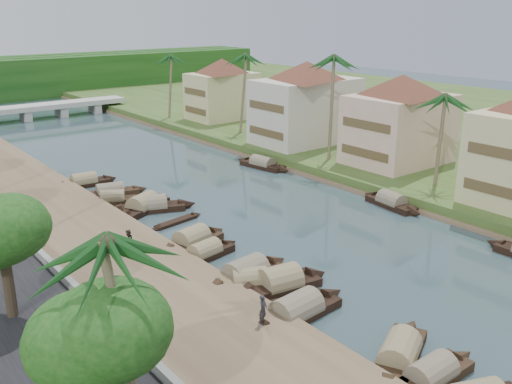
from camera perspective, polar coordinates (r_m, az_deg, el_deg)
ground at (r=43.28m, az=11.68°, el=-6.54°), size 220.00×220.00×0.00m
left_bank at (r=50.33m, az=-18.84°, el=-3.14°), size 10.00×180.00×0.80m
right_bank at (r=69.12m, az=9.43°, el=3.37°), size 16.00×180.00×1.20m
retaining_wall at (r=48.94m, az=-23.56°, el=-3.10°), size 0.40×180.00×1.10m
far_right_fill at (r=99.10m, az=24.23°, el=6.40°), size 60.00×220.00×1.15m
bridge at (r=102.93m, az=-20.52°, el=7.87°), size 28.00×4.00×2.40m
building_mid at (r=64.93m, az=14.19°, el=7.14°), size 14.11×14.11×9.70m
building_far at (r=73.46m, az=5.03°, el=9.01°), size 15.59×15.59×10.20m
building_distant at (r=89.59m, az=-3.38°, el=10.31°), size 12.62×12.62×9.20m
sampan_0 at (r=30.63m, az=17.11°, el=-17.21°), size 7.24×1.71×1.94m
sampan_2 at (r=31.71m, az=14.12°, el=-15.58°), size 8.09×5.05×2.17m
sampan_3 at (r=34.71m, az=4.07°, el=-11.87°), size 8.77×2.54×2.31m
sampan_4 at (r=38.07m, az=-0.64°, el=-9.00°), size 6.58×4.42×1.94m
sampan_5 at (r=37.90m, az=2.42°, el=-9.12°), size 7.76×2.96×2.40m
sampan_6 at (r=38.97m, az=-1.02°, el=-8.31°), size 8.36×3.00×2.42m
sampan_7 at (r=42.46m, az=-5.13°, el=-6.12°), size 6.95×2.54×1.87m
sampan_8 at (r=44.63m, az=-6.41°, el=-4.91°), size 7.51×3.30×2.26m
sampan_9 at (r=52.81m, az=-10.52°, el=-1.45°), size 8.54×4.78×2.17m
sampan_10 at (r=55.49m, az=-14.13°, el=-0.76°), size 6.40×4.16×1.85m
sampan_11 at (r=52.99m, az=-11.21°, el=-1.42°), size 8.06×5.27×2.32m
sampan_12 at (r=57.86m, az=-14.36°, el=-0.01°), size 7.66×3.09×1.85m
sampan_13 at (r=61.86m, az=-16.81°, el=0.94°), size 7.29×2.09×2.00m
sampan_15 at (r=54.48m, az=13.38°, el=-1.04°), size 2.29×7.53×2.02m
sampan_16 at (r=66.11m, az=0.64°, el=2.78°), size 2.84×8.11×1.98m
canoe_1 at (r=36.56m, az=3.60°, el=-10.79°), size 4.51×1.84×0.72m
canoe_2 at (r=49.59m, az=-7.99°, el=-2.99°), size 5.85×1.80×0.84m
palm_1 at (r=56.61m, az=18.27°, el=8.85°), size 3.20×3.20×10.15m
palm_2 at (r=64.06m, az=7.71°, el=12.97°), size 3.20×3.20×12.96m
palm_3 at (r=78.40m, az=-1.51°, el=13.31°), size 3.20×3.20×11.99m
palm_4 at (r=20.25m, az=-12.99°, el=-4.90°), size 3.20×3.20×10.27m
palm_7 at (r=91.00m, az=-8.84°, el=13.14°), size 3.20×3.20×11.00m
tree_1 at (r=21.99m, az=-15.38°, el=-13.73°), size 4.44×4.44×6.84m
tree_2 at (r=33.06m, az=-24.15°, el=-3.78°), size 4.37×4.37×6.79m
tree_6 at (r=78.16m, az=6.84°, el=9.65°), size 4.33×4.33×7.31m
person_near at (r=32.39m, az=0.71°, el=-11.64°), size 0.75×0.66×1.72m
person_far at (r=42.12m, az=-12.64°, el=-4.83°), size 1.07×1.03×1.74m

